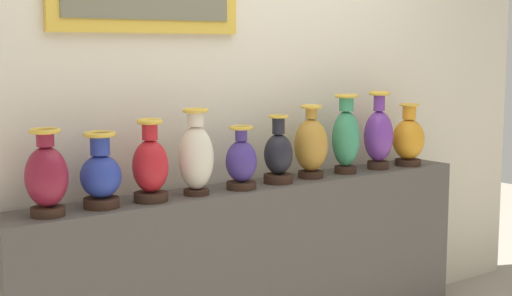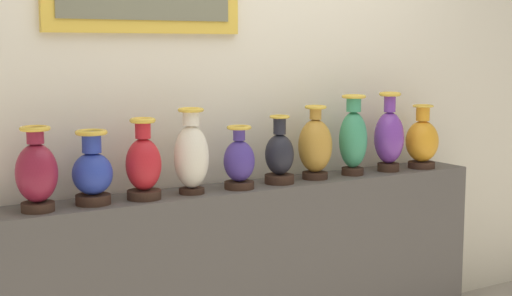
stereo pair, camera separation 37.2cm
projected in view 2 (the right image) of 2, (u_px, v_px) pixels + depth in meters
display_shelf at (256, 272)px, 3.80m from camera, size 2.64×0.29×0.89m
back_wall at (233, 87)px, 3.85m from camera, size 4.55×0.14×2.71m
vase_burgundy at (37, 173)px, 3.13m from camera, size 0.17×0.17×0.36m
vase_cobalt at (92, 172)px, 3.27m from camera, size 0.17×0.17×0.33m
vase_crimson at (144, 165)px, 3.38m from camera, size 0.16×0.16×0.37m
vase_ivory at (191, 155)px, 3.50m from camera, size 0.16×0.16×0.40m
vase_indigo at (239, 162)px, 3.63m from camera, size 0.15×0.15×0.31m
vase_onyx at (279, 156)px, 3.77m from camera, size 0.15×0.15×0.34m
vase_ochre at (315, 146)px, 3.90m from camera, size 0.18×0.18×0.38m
vase_jade at (353, 138)px, 4.02m from camera, size 0.15×0.15×0.43m
vase_violet at (389, 137)px, 4.14m from camera, size 0.16×0.16×0.43m
vase_amber at (422, 141)px, 4.25m from camera, size 0.18×0.18×0.36m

